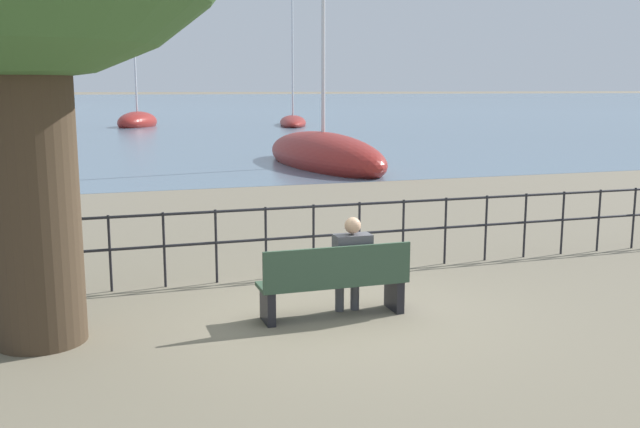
# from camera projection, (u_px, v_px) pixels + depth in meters

# --- Properties ---
(ground_plane) EXTENTS (1000.00, 1000.00, 0.00)m
(ground_plane) POSITION_uv_depth(u_px,v_px,m) (333.00, 316.00, 8.63)
(ground_plane) COLOR #7A705B
(harbor_water) EXTENTS (600.00, 300.00, 0.01)m
(harbor_water) POSITION_uv_depth(u_px,v_px,m) (100.00, 100.00, 159.95)
(harbor_water) COLOR slate
(harbor_water) RESTS_ON ground_plane
(park_bench) EXTENTS (1.81, 0.45, 0.90)m
(park_bench) POSITION_uv_depth(u_px,v_px,m) (334.00, 282.00, 8.49)
(park_bench) COLOR #334C38
(park_bench) RESTS_ON ground_plane
(seated_person_left) EXTENTS (0.45, 0.35, 1.20)m
(seated_person_left) POSITION_uv_depth(u_px,v_px,m) (351.00, 261.00, 8.60)
(seated_person_left) COLOR #4C4C51
(seated_person_left) RESTS_ON ground_plane
(promenade_railing) EXTENTS (15.11, 0.04, 1.05)m
(promenade_railing) POSITION_uv_depth(u_px,v_px,m) (290.00, 230.00, 10.30)
(promenade_railing) COLOR black
(promenade_railing) RESTS_ON ground_plane
(sailboat_0) EXTENTS (4.16, 5.70, 8.95)m
(sailboat_0) POSITION_uv_depth(u_px,v_px,m) (138.00, 122.00, 50.88)
(sailboat_0) COLOR maroon
(sailboat_0) RESTS_ON ground_plane
(sailboat_1) EXTENTS (3.11, 8.81, 7.69)m
(sailboat_1) POSITION_uv_depth(u_px,v_px,m) (323.00, 156.00, 25.11)
(sailboat_1) COLOR maroon
(sailboat_1) RESTS_ON ground_plane
(sailboat_3) EXTENTS (4.02, 8.80, 12.38)m
(sailboat_3) POSITION_uv_depth(u_px,v_px,m) (293.00, 121.00, 52.78)
(sailboat_3) COLOR maroon
(sailboat_3) RESTS_ON ground_plane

